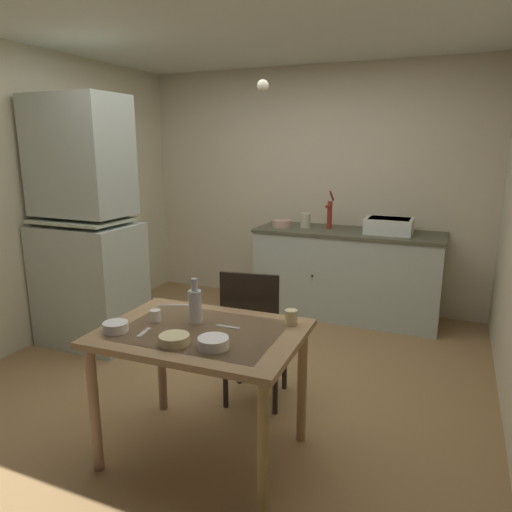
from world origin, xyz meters
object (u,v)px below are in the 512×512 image
(hutch_cabinet, at_px, (86,232))
(chair_far_side, at_px, (254,335))
(serving_bowl_wide, at_px, (213,343))
(mug_tall, at_px, (155,316))
(sink_basin, at_px, (389,226))
(dining_table, at_px, (202,348))
(glass_bottle, at_px, (195,305))
(mixing_bowl_counter, at_px, (282,223))
(hand_pump, at_px, (330,212))

(hutch_cabinet, height_order, chair_far_side, hutch_cabinet)
(serving_bowl_wide, xyz_separation_m, mug_tall, (-0.47, 0.19, 0.01))
(sink_basin, xyz_separation_m, serving_bowl_wide, (-0.46, -2.73, -0.19))
(sink_basin, relative_size, mug_tall, 6.47)
(sink_basin, xyz_separation_m, mug_tall, (-0.93, -2.54, -0.18))
(mug_tall, bearing_deg, sink_basin, 70.00)
(dining_table, distance_m, serving_bowl_wide, 0.28)
(dining_table, height_order, serving_bowl_wide, serving_bowl_wide)
(mug_tall, distance_m, glass_bottle, 0.24)
(mixing_bowl_counter, bearing_deg, glass_bottle, -81.31)
(mug_tall, bearing_deg, glass_bottle, 18.82)
(mixing_bowl_counter, height_order, dining_table, mixing_bowl_counter)
(chair_far_side, relative_size, serving_bowl_wide, 6.12)
(mixing_bowl_counter, relative_size, glass_bottle, 0.79)
(sink_basin, bearing_deg, serving_bowl_wide, -99.47)
(sink_basin, distance_m, mixing_bowl_counter, 1.08)
(chair_far_side, bearing_deg, glass_bottle, -103.35)
(hand_pump, xyz_separation_m, mixing_bowl_counter, (-0.48, -0.10, -0.13))
(sink_basin, relative_size, glass_bottle, 1.71)
(hutch_cabinet, xyz_separation_m, dining_table, (1.71, -1.02, -0.34))
(chair_far_side, bearing_deg, sink_basin, 73.26)
(sink_basin, bearing_deg, hutch_cabinet, -146.65)
(mug_tall, bearing_deg, serving_bowl_wide, -21.72)
(hand_pump, bearing_deg, chair_far_side, -89.48)
(serving_bowl_wide, bearing_deg, hutch_cabinet, 147.56)
(glass_bottle, bearing_deg, serving_bowl_wide, -45.81)
(hutch_cabinet, height_order, mug_tall, hutch_cabinet)
(hutch_cabinet, xyz_separation_m, mug_tall, (1.41, -1.01, -0.21))
(glass_bottle, bearing_deg, hand_pump, 87.55)
(hutch_cabinet, relative_size, sink_basin, 4.84)
(serving_bowl_wide, bearing_deg, mug_tall, 158.28)
(hutch_cabinet, distance_m, chair_far_side, 1.87)
(chair_far_side, bearing_deg, hand_pump, 90.52)
(hutch_cabinet, bearing_deg, glass_bottle, -29.87)
(mixing_bowl_counter, relative_size, mug_tall, 3.00)
(sink_basin, height_order, glass_bottle, sink_basin)
(hand_pump, distance_m, dining_table, 2.63)
(sink_basin, height_order, mixing_bowl_counter, sink_basin)
(dining_table, relative_size, chair_far_side, 1.16)
(mixing_bowl_counter, distance_m, mug_tall, 2.50)
(hand_pump, height_order, mixing_bowl_counter, hand_pump)
(hutch_cabinet, distance_m, sink_basin, 2.80)
(dining_table, relative_size, serving_bowl_wide, 7.09)
(hutch_cabinet, xyz_separation_m, serving_bowl_wide, (1.88, -1.20, -0.21))
(mixing_bowl_counter, relative_size, chair_far_side, 0.21)
(sink_basin, height_order, mug_tall, sink_basin)
(chair_far_side, xyz_separation_m, serving_bowl_wide, (0.13, -0.79, 0.28))
(hutch_cabinet, relative_size, glass_bottle, 8.29)
(hand_pump, height_order, glass_bottle, hand_pump)
(sink_basin, xyz_separation_m, dining_table, (-0.62, -2.56, -0.32))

